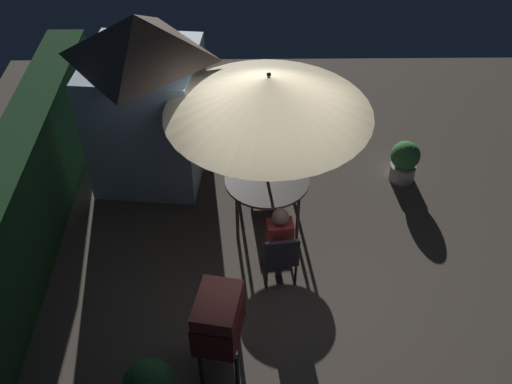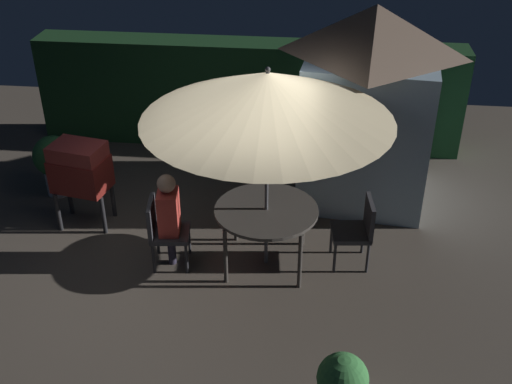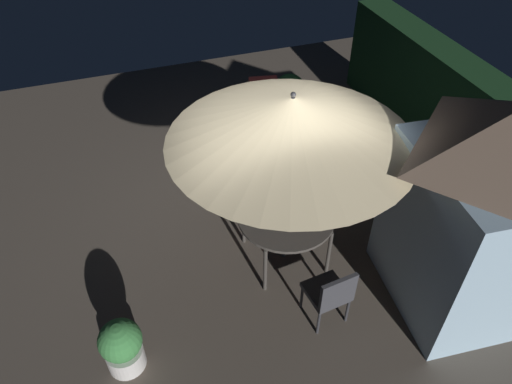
{
  "view_description": "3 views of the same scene",
  "coord_description": "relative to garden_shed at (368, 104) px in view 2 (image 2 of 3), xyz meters",
  "views": [
    {
      "loc": [
        -6.01,
        0.37,
        6.51
      ],
      "look_at": [
        0.19,
        0.29,
        0.92
      ],
      "focal_mm": 42.06,
      "sensor_mm": 36.0,
      "label": 1
    },
    {
      "loc": [
        1.18,
        -6.17,
        4.84
      ],
      "look_at": [
        0.52,
        -0.12,
        1.17
      ],
      "focal_mm": 44.16,
      "sensor_mm": 36.0,
      "label": 2
    },
    {
      "loc": [
        4.6,
        -1.66,
        5.06
      ],
      "look_at": [
        0.4,
        -0.21,
        1.1
      ],
      "focal_mm": 33.5,
      "sensor_mm": 36.0,
      "label": 3
    }
  ],
  "objects": [
    {
      "name": "ground_plane",
      "position": [
        -1.85,
        -1.98,
        -1.42
      ],
      "size": [
        11.0,
        11.0,
        0.0
      ],
      "primitive_type": "plane",
      "color": "brown"
    },
    {
      "name": "hedge_backdrop",
      "position": [
        -1.85,
        1.52,
        -0.55
      ],
      "size": [
        6.93,
        0.62,
        1.74
      ],
      "color": "#193D1E",
      "rests_on": "ground"
    },
    {
      "name": "garden_shed",
      "position": [
        0.0,
        0.0,
        0.0
      ],
      "size": [
        1.97,
        1.9,
        2.78
      ],
      "color": "#9EBCD1",
      "rests_on": "ground"
    },
    {
      "name": "patio_table",
      "position": [
        -1.22,
        -1.86,
        -0.68
      ],
      "size": [
        1.25,
        1.25,
        0.79
      ],
      "color": "#47423D",
      "rests_on": "ground"
    },
    {
      "name": "patio_umbrella",
      "position": [
        -1.22,
        -1.86,
        0.82
      ],
      "size": [
        2.82,
        2.82,
        2.56
      ],
      "color": "#4C4C51",
      "rests_on": "ground"
    },
    {
      "name": "bbq_grill",
      "position": [
        -3.74,
        -1.23,
        -0.57
      ],
      "size": [
        0.78,
        0.62,
        1.2
      ],
      "color": "maroon",
      "rests_on": "ground"
    },
    {
      "name": "chair_near_shed",
      "position": [
        -2.47,
        -2.01,
        -0.89
      ],
      "size": [
        0.52,
        0.51,
        0.9
      ],
      "color": "#38383D",
      "rests_on": "ground"
    },
    {
      "name": "chair_far_side",
      "position": [
        -0.11,
        -1.74,
        -0.89
      ],
      "size": [
        0.51,
        0.51,
        0.9
      ],
      "color": "#38383D",
      "rests_on": "ground"
    },
    {
      "name": "potted_plant_by_shed",
      "position": [
        -4.43,
        -0.5,
        -0.87
      ],
      "size": [
        0.59,
        0.59,
        0.91
      ],
      "color": "silver",
      "rests_on": "ground"
    },
    {
      "name": "person_in_red",
      "position": [
        -2.39,
        -2.0,
        -0.63
      ],
      "size": [
        0.28,
        0.37,
        1.26
      ],
      "color": "#CC3D33",
      "rests_on": "ground"
    }
  ]
}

